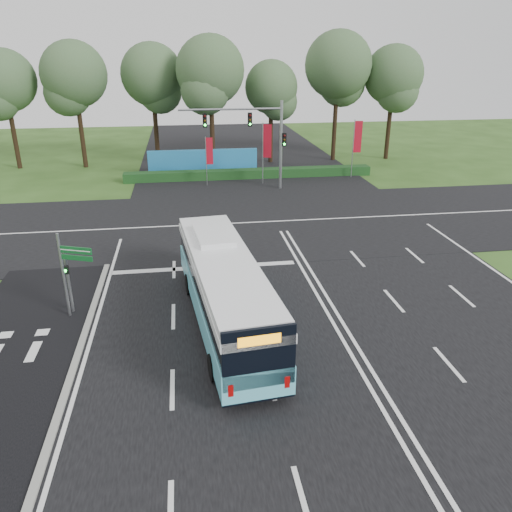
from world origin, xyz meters
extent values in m
plane|color=#2C4B19|center=(0.00, 0.00, 0.00)|extent=(120.00, 120.00, 0.00)
cube|color=black|center=(0.00, 0.00, 0.02)|extent=(20.00, 120.00, 0.04)
cube|color=black|center=(0.00, 12.00, 0.03)|extent=(120.00, 14.00, 0.05)
cube|color=black|center=(-12.50, -3.00, 0.03)|extent=(5.00, 18.00, 0.06)
cube|color=gray|center=(-10.10, -3.00, 0.06)|extent=(0.25, 18.00, 0.12)
cube|color=#60CBE0|center=(-4.45, -0.93, 1.01)|extent=(3.48, 11.49, 1.04)
cube|color=black|center=(-4.45, -0.93, 0.54)|extent=(3.45, 11.43, 0.28)
cube|color=black|center=(-4.45, -0.93, 1.95)|extent=(3.37, 11.31, 0.90)
cube|color=white|center=(-4.45, -0.93, 2.52)|extent=(3.48, 11.49, 0.33)
cube|color=white|center=(-4.45, -0.93, 2.85)|extent=(3.39, 11.04, 0.33)
cube|color=white|center=(-4.69, 1.41, 3.13)|extent=(1.79, 2.97, 0.24)
cube|color=black|center=(-3.89, -6.50, 2.00)|extent=(2.29, 0.35, 2.07)
cube|color=orange|center=(-3.89, -6.54, 2.66)|extent=(1.32, 0.19, 0.33)
cylinder|color=black|center=(-5.87, 2.14, 0.49)|extent=(0.36, 1.00, 0.98)
cylinder|color=black|center=(-3.68, 2.37, 0.49)|extent=(0.36, 1.00, 0.98)
cylinder|color=black|center=(-5.19, -4.61, 0.49)|extent=(0.36, 1.00, 0.98)
cylinder|color=black|center=(-3.00, -4.39, 0.49)|extent=(0.36, 1.00, 0.98)
cylinder|color=gray|center=(-10.91, 1.08, 1.53)|extent=(0.12, 0.12, 3.06)
cube|color=black|center=(-10.91, 0.90, 2.10)|extent=(0.25, 0.17, 0.35)
sphere|color=#19F233|center=(-10.91, 0.80, 2.10)|extent=(0.12, 0.12, 0.12)
cylinder|color=gray|center=(-10.98, 0.71, 1.89)|extent=(0.11, 0.11, 3.78)
cube|color=#0E4E1F|center=(-10.31, 0.46, 3.12)|extent=(1.35, 0.56, 0.28)
cube|color=#0E4E1F|center=(-10.31, 0.46, 2.79)|extent=(1.35, 0.56, 0.21)
cube|color=white|center=(-10.31, 0.43, 3.12)|extent=(1.24, 0.48, 0.04)
cylinder|color=gray|center=(-3.92, 22.33, 2.05)|extent=(0.06, 0.06, 4.09)
cube|color=maroon|center=(-3.62, 22.33, 2.91)|extent=(0.55, 0.05, 2.18)
cylinder|color=gray|center=(0.82, 22.28, 2.56)|extent=(0.08, 0.08, 5.11)
cube|color=maroon|center=(1.18, 22.16, 3.63)|extent=(0.66, 0.25, 2.73)
cylinder|color=gray|center=(9.03, 23.40, 2.54)|extent=(0.08, 0.08, 5.07)
cube|color=maroon|center=(9.40, 23.38, 3.61)|extent=(0.68, 0.07, 2.71)
cylinder|color=gray|center=(2.00, 20.50, 3.50)|extent=(0.24, 0.24, 7.00)
cylinder|color=gray|center=(-2.00, 20.50, 6.40)|extent=(8.00, 0.16, 0.16)
cube|color=black|center=(-0.50, 20.50, 5.60)|extent=(0.32, 0.28, 1.05)
cube|color=black|center=(-4.00, 20.50, 5.60)|extent=(0.32, 0.28, 1.05)
cube|color=black|center=(2.25, 20.50, 4.00)|extent=(0.32, 0.28, 1.05)
cube|color=#153A17|center=(0.00, 24.50, 0.40)|extent=(22.00, 1.20, 0.80)
cube|color=#2074AE|center=(-4.00, 27.00, 1.10)|extent=(10.00, 0.30, 2.20)
cylinder|color=black|center=(-21.54, 31.84, 3.83)|extent=(0.44, 0.44, 7.66)
sphere|color=#405E37|center=(-21.54, 31.84, 8.06)|extent=(5.64, 5.64, 5.64)
cylinder|color=black|center=(-15.28, 31.42, 4.08)|extent=(0.44, 0.44, 8.15)
sphere|color=#405E37|center=(-15.28, 31.42, 8.58)|extent=(6.01, 6.01, 6.01)
cylinder|color=black|center=(-8.31, 32.50, 4.02)|extent=(0.44, 0.44, 8.04)
sphere|color=#405E37|center=(-8.31, 32.50, 8.47)|extent=(5.93, 5.93, 5.93)
cylinder|color=black|center=(-2.93, 29.34, 4.25)|extent=(0.44, 0.44, 8.49)
sphere|color=#405E37|center=(-2.93, 29.34, 8.94)|extent=(6.26, 6.26, 6.26)
cylinder|color=black|center=(3.02, 31.08, 3.47)|extent=(0.44, 0.44, 6.94)
sphere|color=#405E37|center=(3.02, 31.08, 7.30)|extent=(5.11, 5.11, 5.11)
cylinder|color=black|center=(9.65, 31.22, 4.42)|extent=(0.44, 0.44, 8.84)
sphere|color=#405E37|center=(9.65, 31.22, 9.30)|extent=(6.51, 6.51, 6.51)
cylinder|color=black|center=(15.42, 31.16, 3.97)|extent=(0.44, 0.44, 7.93)
sphere|color=#405E37|center=(15.42, 31.16, 8.35)|extent=(5.85, 5.85, 5.85)
camera|label=1|loc=(-5.82, -19.02, 10.54)|focal=35.00mm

